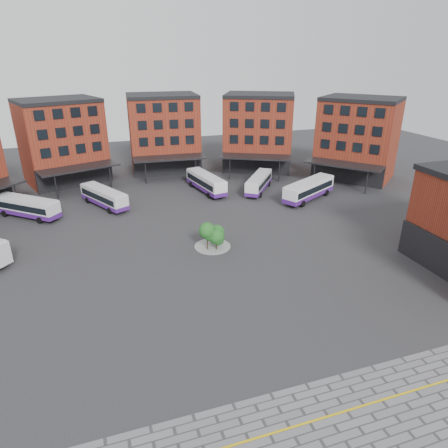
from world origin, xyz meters
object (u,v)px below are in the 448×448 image
object	(u,v)px
tree_island	(214,235)
bus_c	(104,197)
bus_b	(27,207)
bus_f	(309,189)
bus_e	(259,182)
bus_d	(206,182)

from	to	relation	value
tree_island	bus_c	xyz separation A→B (m)	(-11.71, 18.92, -0.21)
bus_b	bus_f	bearing A→B (deg)	-57.37
tree_island	bus_b	world-z (taller)	tree_island
tree_island	bus_c	world-z (taller)	tree_island
bus_b	bus_c	bearing A→B (deg)	-43.50
tree_island	bus_e	size ratio (longest dim) A/B	0.48
bus_d	bus_e	bearing A→B (deg)	-27.65
bus_c	bus_e	world-z (taller)	bus_c
bus_c	bus_d	xyz separation A→B (m)	(16.75, 2.02, 0.08)
bus_d	bus_b	bearing A→B (deg)	175.73
bus_d	bus_e	size ratio (longest dim) A/B	1.18
bus_e	bus_d	bearing A→B (deg)	-159.79
bus_c	bus_f	xyz separation A→B (m)	(31.27, -7.03, 0.16)
bus_c	bus_b	bearing A→B (deg)	158.25
bus_b	bus_f	distance (m)	42.37
bus_d	bus_e	world-z (taller)	bus_d
bus_b	bus_e	world-z (taller)	bus_b
tree_island	bus_e	distance (m)	22.83
bus_d	bus_c	bearing A→B (deg)	176.15
tree_island	bus_d	xyz separation A→B (m)	(5.04, 20.93, -0.13)
bus_b	bus_d	size ratio (longest dim) A/B	0.87
bus_e	bus_c	bearing A→B (deg)	-144.20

